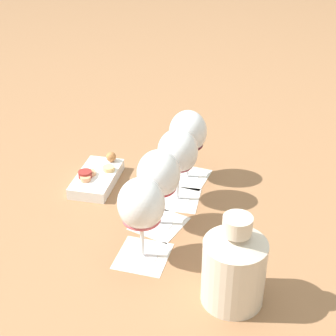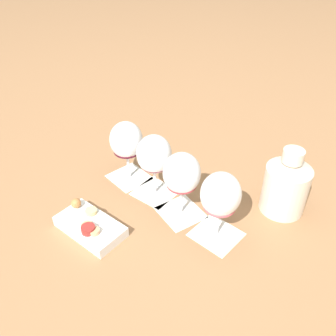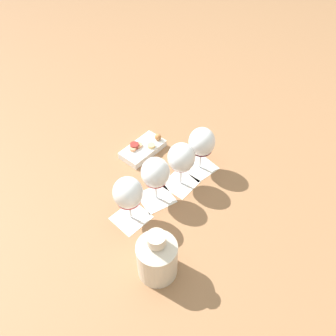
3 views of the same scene
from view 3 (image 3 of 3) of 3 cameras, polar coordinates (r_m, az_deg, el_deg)
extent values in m
plane|color=#936642|center=(1.29, -0.01, -3.80)|extent=(8.00, 8.00, 0.00)
cube|color=silver|center=(1.23, -5.94, -7.91)|extent=(0.15, 0.16, 0.00)
cube|color=silver|center=(1.27, -1.88, -4.81)|extent=(0.15, 0.15, 0.00)
cube|color=silver|center=(1.32, 2.00, -2.44)|extent=(0.15, 0.15, 0.00)
cube|color=silver|center=(1.38, 5.07, 0.10)|extent=(0.16, 0.16, 0.00)
cylinder|color=white|center=(1.22, -5.96, -7.81)|extent=(0.06, 0.06, 0.01)
cylinder|color=white|center=(1.19, -6.12, -6.62)|extent=(0.01, 0.01, 0.08)
ellipsoid|color=white|center=(1.12, -6.47, -3.95)|extent=(0.10, 0.10, 0.11)
ellipsoid|color=#CA4F5A|center=(1.15, -6.31, -5.12)|extent=(0.08, 0.08, 0.02)
cylinder|color=white|center=(1.27, -1.89, -4.70)|extent=(0.06, 0.06, 0.01)
cylinder|color=white|center=(1.24, -1.93, -3.47)|extent=(0.01, 0.01, 0.08)
ellipsoid|color=white|center=(1.17, -2.04, -0.73)|extent=(0.10, 0.10, 0.11)
ellipsoid|color=#A7323C|center=(1.20, -2.00, -1.86)|extent=(0.08, 0.08, 0.03)
cylinder|color=white|center=(1.31, 2.01, -2.33)|extent=(0.06, 0.06, 0.01)
cylinder|color=white|center=(1.28, 2.06, -1.08)|extent=(0.01, 0.01, 0.08)
ellipsoid|color=white|center=(1.22, 2.17, 1.68)|extent=(0.10, 0.10, 0.11)
ellipsoid|color=maroon|center=(1.24, 2.13, 0.70)|extent=(0.08, 0.08, 0.04)
cylinder|color=white|center=(1.37, 5.08, 0.20)|extent=(0.06, 0.06, 0.01)
cylinder|color=white|center=(1.34, 5.20, 1.46)|extent=(0.01, 0.01, 0.08)
ellipsoid|color=white|center=(1.28, 5.46, 4.22)|extent=(0.10, 0.10, 0.11)
ellipsoid|color=#470F1E|center=(1.31, 5.35, 3.04)|extent=(0.08, 0.08, 0.02)
cylinder|color=beige|center=(1.06, -1.75, -14.41)|extent=(0.12, 0.12, 0.13)
cone|color=beige|center=(1.00, -1.85, -12.23)|extent=(0.12, 0.12, 0.02)
cylinder|color=beige|center=(0.97, -1.89, -11.36)|extent=(0.05, 0.05, 0.03)
cube|color=white|center=(1.42, -4.07, 2.99)|extent=(0.18, 0.20, 0.03)
sphere|color=#B2703D|center=(1.43, -1.63, 4.98)|extent=(0.03, 0.03, 0.03)
cylinder|color=tan|center=(1.42, -4.74, 3.66)|extent=(0.03, 0.03, 0.01)
cylinder|color=#DBB775|center=(1.41, -2.70, 3.59)|extent=(0.03, 0.03, 0.01)
cylinder|color=tan|center=(1.40, -5.65, 3.07)|extent=(0.03, 0.03, 0.01)
cylinder|color=maroon|center=(1.41, -5.40, 3.59)|extent=(0.03, 0.03, 0.02)
camera|label=1|loc=(0.57, -71.64, -25.43)|focal=55.00mm
camera|label=2|loc=(1.18, -42.59, 19.47)|focal=38.00mm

